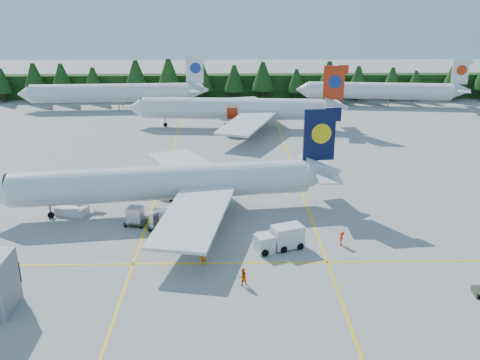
{
  "coord_description": "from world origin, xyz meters",
  "views": [
    {
      "loc": [
        -4.04,
        -54.83,
        26.68
      ],
      "look_at": [
        -2.7,
        9.57,
        3.5
      ],
      "focal_mm": 40.0,
      "sensor_mm": 36.0,
      "label": 1
    }
  ],
  "objects_px": {
    "airliner_red": "(229,109)",
    "airstairs": "(73,207)",
    "airliner_navy": "(157,184)",
    "service_truck": "(279,238)"
  },
  "relations": [
    {
      "from": "airliner_navy",
      "to": "airliner_red",
      "type": "distance_m",
      "value": 44.32
    },
    {
      "from": "airliner_navy",
      "to": "service_truck",
      "type": "height_order",
      "value": "airliner_navy"
    },
    {
      "from": "airliner_navy",
      "to": "airliner_red",
      "type": "bearing_deg",
      "value": 70.89
    },
    {
      "from": "airliner_navy",
      "to": "service_truck",
      "type": "bearing_deg",
      "value": -43.78
    },
    {
      "from": "airliner_navy",
      "to": "airliner_red",
      "type": "relative_size",
      "value": 1.0
    },
    {
      "from": "airliner_red",
      "to": "service_truck",
      "type": "height_order",
      "value": "airliner_red"
    },
    {
      "from": "airliner_navy",
      "to": "service_truck",
      "type": "xyz_separation_m",
      "value": [
        14.32,
        -10.58,
        -2.5
      ]
    },
    {
      "from": "airliner_red",
      "to": "airstairs",
      "type": "height_order",
      "value": "airliner_red"
    },
    {
      "from": "service_truck",
      "to": "airliner_navy",
      "type": "bearing_deg",
      "value": 122.55
    },
    {
      "from": "airliner_navy",
      "to": "service_truck",
      "type": "distance_m",
      "value": 17.98
    }
  ]
}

